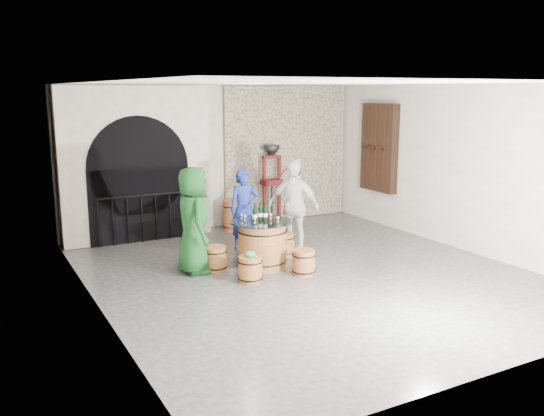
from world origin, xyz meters
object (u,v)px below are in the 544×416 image
person_blue (244,210)px  side_barrel (234,215)px  person_white (293,206)px  wine_bottle_center (265,213)px  person_green (193,220)px  barrel_stool_far (250,243)px  barrel_stool_right (284,244)px  wine_bottle_right (260,213)px  corking_press (272,179)px  barrel_stool_near_right (304,262)px  wine_bottle_left (255,214)px  barrel_table (262,244)px  barrel_stool_left (215,259)px  barrel_stool_near_left (250,269)px

person_blue → side_barrel: person_blue is taller
person_white → wine_bottle_center: bearing=-94.0°
person_green → side_barrel: (1.87, 2.42, -0.58)m
person_blue → side_barrel: size_ratio=2.29×
barrel_stool_far → barrel_stool_right: (0.55, -0.37, 0.00)m
wine_bottle_right → corking_press: corking_press is taller
barrel_stool_near_right → side_barrel: (0.28, 3.43, 0.13)m
person_white → person_blue: bearing=-163.1°
wine_bottle_left → side_barrel: (0.83, 2.68, -0.62)m
barrel_stool_right → wine_bottle_center: size_ratio=1.33×
barrel_stool_far → barrel_stool_near_right: (0.26, -1.56, 0.00)m
barrel_table → side_barrel: bearing=75.4°
barrel_table → barrel_stool_left: bearing=166.7°
barrel_stool_left → side_barrel: bearing=58.7°
barrel_table → barrel_stool_near_right: size_ratio=2.52×
barrel_stool_far → wine_bottle_right: bearing=-102.0°
barrel_stool_right → person_white: 0.77m
barrel_stool_near_right → wine_bottle_right: size_ratio=1.33×
barrel_stool_far → wine_bottle_center: size_ratio=1.33×
wine_bottle_left → wine_bottle_center: size_ratio=1.00×
barrel_stool_near_right → barrel_stool_near_left: same height
barrel_stool_near_right → wine_bottle_center: (-0.36, 0.74, 0.75)m
barrel_stool_near_left → person_blue: bearing=66.9°
barrel_stool_right → person_white: bearing=32.8°
person_blue → person_white: (0.79, -0.55, 0.09)m
barrel_stool_right → person_green: (-1.88, -0.18, 0.71)m
barrel_table → wine_bottle_center: size_ratio=3.36×
barrel_stool_left → person_green: (-0.35, 0.08, 0.71)m
barrel_table → person_blue: size_ratio=0.69×
person_green → wine_bottle_left: bearing=-96.2°
wine_bottle_right → person_white: bearing=30.1°
barrel_stool_far → barrel_stool_near_left: bearing=-116.0°
person_green → person_white: size_ratio=1.04×
barrel_stool_near_left → wine_bottle_left: 1.08m
person_white → wine_bottle_center: (-0.96, -0.66, 0.08)m
barrel_table → wine_bottle_right: (0.00, 0.07, 0.55)m
barrel_stool_right → barrel_stool_near_left: same height
barrel_stool_near_right → barrel_stool_near_left: (-0.97, 0.09, 0.00)m
side_barrel → corking_press: 1.29m
barrel_stool_near_left → person_green: person_green is taller
barrel_stool_near_right → wine_bottle_left: size_ratio=1.33×
barrel_stool_near_right → side_barrel: bearing=85.4°
barrel_stool_far → wine_bottle_center: bearing=-96.6°
barrel_stool_left → barrel_stool_right: (1.53, 0.26, 0.00)m
person_green → side_barrel: bearing=-30.0°
side_barrel → barrel_stool_right: bearing=-89.8°
wine_bottle_left → barrel_stool_right: bearing=27.8°
side_barrel → corking_press: (1.05, 0.17, 0.73)m
barrel_stool_far → barrel_stool_right: bearing=-34.2°
person_green → wine_bottle_right: 1.19m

